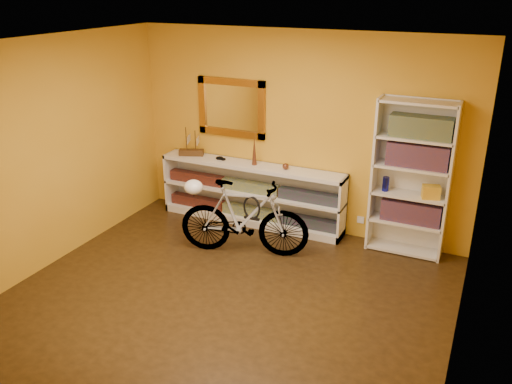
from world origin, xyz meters
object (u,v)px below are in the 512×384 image
at_px(bicycle, 244,218).
at_px(helmet, 193,187).
at_px(console_unit, 251,194).
at_px(bookcase, 411,179).

relative_size(bicycle, helmet, 6.92).
relative_size(console_unit, bicycle, 1.62).
relative_size(bookcase, helmet, 8.18).
height_order(bookcase, helmet, bookcase).
bearing_deg(bicycle, console_unit, 4.95).
xyz_separation_m(bookcase, bicycle, (-1.77, -0.88, -0.48)).
bearing_deg(console_unit, bicycle, -70.12).
distance_m(bookcase, helmet, 2.58).
bearing_deg(bicycle, bookcase, -78.43).
bearing_deg(console_unit, helmet, -105.70).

